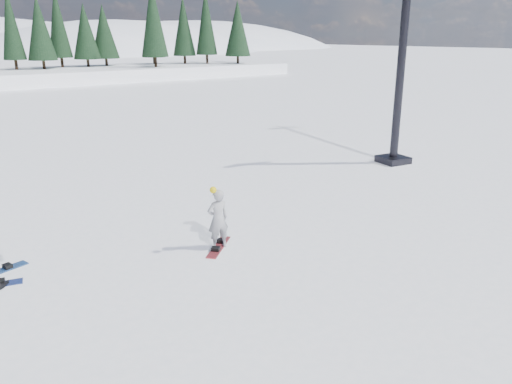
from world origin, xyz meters
TOP-DOWN VIEW (x-y plane):
  - ground at (0.00, 0.00)m, footprint 420.00×420.00m
  - lift_tower at (13.87, 3.87)m, footprint 2.19×1.36m
  - snowboarder_woman at (2.34, 0.65)m, footprint 0.64×0.45m
  - snowboard_woman at (2.34, 0.65)m, footprint 1.31×1.20m

SIDE VIEW (x-z plane):
  - ground at x=0.00m, z-range 0.00..0.00m
  - snowboard_woman at x=2.34m, z-range 0.00..0.03m
  - snowboarder_woman at x=2.34m, z-range -0.06..1.76m
  - lift_tower at x=13.87m, z-range -0.74..7.19m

